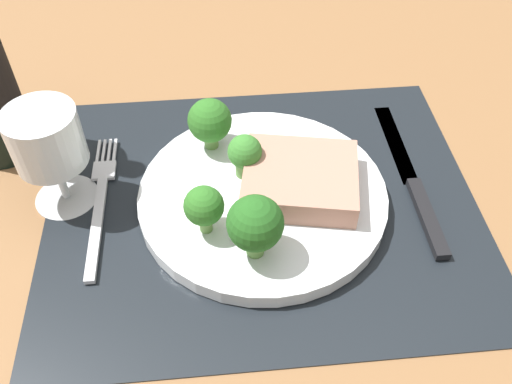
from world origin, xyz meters
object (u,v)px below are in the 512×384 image
(plate, at_px, (263,196))
(wine_glass, at_px, (48,144))
(steak, at_px, (300,180))
(fork, at_px, (100,201))
(knife, at_px, (414,185))

(plate, bearing_deg, wine_glass, 172.48)
(steak, bearing_deg, plate, 178.03)
(plate, relative_size, fork, 1.30)
(fork, bearing_deg, wine_glass, 158.06)
(plate, xyz_separation_m, steak, (0.04, -0.00, 0.02))
(steak, relative_size, fork, 0.58)
(plate, relative_size, steak, 2.25)
(knife, xyz_separation_m, wine_glass, (-0.36, 0.02, 0.07))
(plate, relative_size, wine_glass, 2.25)
(fork, bearing_deg, knife, -4.49)
(plate, relative_size, knife, 1.09)
(wine_glass, bearing_deg, plate, -7.52)
(steak, distance_m, knife, 0.13)
(knife, bearing_deg, plate, -177.93)
(steak, xyz_separation_m, fork, (-0.20, 0.02, -0.03))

